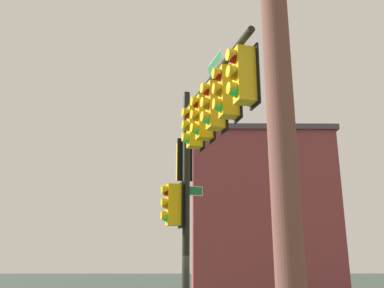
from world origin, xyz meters
name	(u,v)px	position (x,y,z in m)	size (l,w,h in m)	color
signal_pole_assembly	(199,146)	(1.42, 0.33, 5.10)	(5.12, 2.06, 7.08)	black
utility_pole	(279,97)	(6.85, 1.07, 4.18)	(1.52, 1.16, 8.14)	brown
brick_building	(256,219)	(-14.38, 4.26, 4.78)	(8.40, 8.15, 9.55)	brown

